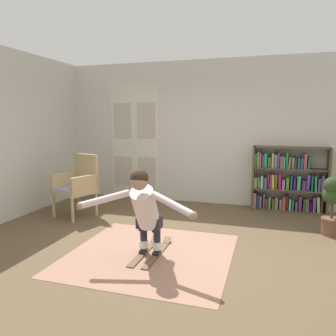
# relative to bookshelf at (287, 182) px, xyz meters

# --- Properties ---
(ground_plane) EXTENTS (7.20, 7.20, 0.00)m
(ground_plane) POSITION_rel_bookshelf_xyz_m (-1.58, -2.39, -0.56)
(ground_plane) COLOR brown
(back_wall) EXTENTS (6.00, 0.10, 2.90)m
(back_wall) POSITION_rel_bookshelf_xyz_m (-1.58, 0.21, 0.89)
(back_wall) COLOR beige
(back_wall) RESTS_ON ground
(side_wall_left) EXTENTS (0.10, 6.00, 2.90)m
(side_wall_left) POSITION_rel_bookshelf_xyz_m (-4.58, -1.99, 0.89)
(side_wall_left) COLOR beige
(side_wall_left) RESTS_ON ground
(double_door) EXTENTS (1.22, 0.05, 2.45)m
(double_door) POSITION_rel_bookshelf_xyz_m (-3.14, 0.15, 0.67)
(double_door) COLOR beige
(double_door) RESTS_ON ground
(rug) EXTENTS (2.03, 2.00, 0.01)m
(rug) POSITION_rel_bookshelf_xyz_m (-1.74, -2.68, -0.55)
(rug) COLOR #A27461
(rug) RESTS_ON ground
(bookshelf) EXTENTS (1.36, 0.30, 1.22)m
(bookshelf) POSITION_rel_bookshelf_xyz_m (0.00, 0.00, 0.00)
(bookshelf) COLOR brown
(bookshelf) RESTS_ON ground
(wicker_chair) EXTENTS (0.76, 0.76, 1.10)m
(wicker_chair) POSITION_rel_bookshelf_xyz_m (-3.57, -1.45, 0.03)
(wicker_chair) COLOR tan
(wicker_chair) RESTS_ON ground
(potted_plant) EXTENTS (0.38, 0.42, 0.89)m
(potted_plant) POSITION_rel_bookshelf_xyz_m (0.60, -1.22, -0.00)
(potted_plant) COLOR brown
(potted_plant) RESTS_ON ground
(skis_pair) EXTENTS (0.27, 0.94, 0.07)m
(skis_pair) POSITION_rel_bookshelf_xyz_m (-1.74, -2.65, -0.53)
(skis_pair) COLOR brown
(skis_pair) RESTS_ON rug
(person_skier) EXTENTS (1.43, 0.65, 1.08)m
(person_skier) POSITION_rel_bookshelf_xyz_m (-1.74, -2.87, 0.12)
(person_skier) COLOR white
(person_skier) RESTS_ON skis_pair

